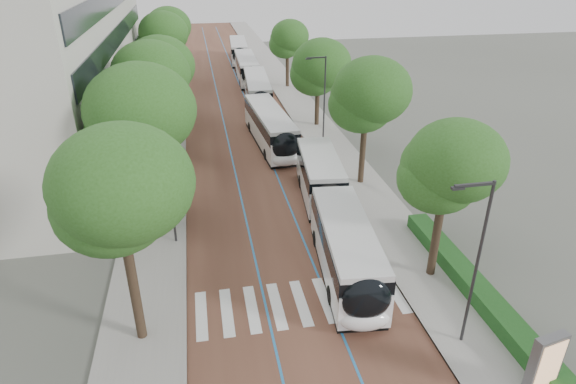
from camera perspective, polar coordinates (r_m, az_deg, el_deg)
ground at (r=24.24m, az=1.60°, el=-14.54°), size 160.00×160.00×0.00m
road at (r=60.10m, az=-6.71°, el=11.03°), size 11.00×140.00×0.02m
sidewalk_left at (r=60.04m, az=-13.97°, el=10.47°), size 4.00×140.00×0.12m
sidewalk_right at (r=61.05m, az=0.45°, el=11.50°), size 4.00×140.00×0.12m
kerb_left at (r=59.96m, az=-12.14°, el=10.64°), size 0.20×140.00×0.14m
kerb_right at (r=60.72m, az=-1.34°, el=11.41°), size 0.20×140.00×0.14m
zebra_crossing at (r=25.00m, az=1.56°, el=-12.96°), size 10.55×3.60×0.01m
lane_line_left at (r=60.01m, az=-8.26°, el=10.93°), size 0.12×126.00×0.01m
lane_line_right at (r=60.22m, az=-5.17°, el=11.15°), size 0.12×126.00×0.01m
office_building at (r=49.14m, az=-29.71°, el=12.74°), size 18.11×40.00×14.00m
hedge at (r=26.99m, az=21.18°, el=-10.36°), size 1.20×14.00×0.80m
streetlight_near at (r=21.38m, az=21.32°, el=-6.81°), size 1.82×0.20×8.00m
streetlight_far at (r=42.69m, az=4.12°, el=11.41°), size 1.82×0.20×8.00m
lamp_post_left at (r=28.45m, az=-13.93°, el=1.21°), size 0.14×0.14×8.00m
trees_left at (r=45.03m, az=-15.46°, el=14.02°), size 6.36×60.92×10.18m
trees_right at (r=42.47m, az=5.69°, el=13.04°), size 5.73×46.80×9.02m
lead_bus at (r=29.33m, az=5.42°, el=-2.76°), size 4.33×18.55×3.20m
bus_queued_0 at (r=43.79m, az=-2.04°, el=7.48°), size 3.28×12.53×3.20m
bus_queued_1 at (r=56.13m, az=-3.63°, el=11.75°), size 3.27×12.53×3.20m
bus_queued_2 at (r=67.97m, az=-4.90°, el=14.33°), size 2.84×12.46×3.20m
bus_queued_3 at (r=80.91m, az=-5.87°, el=16.25°), size 3.24×12.52×3.20m
ad_panel at (r=22.02m, az=28.14°, el=-17.63°), size 1.49×0.67×3.00m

